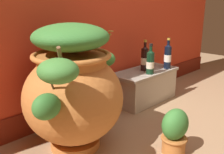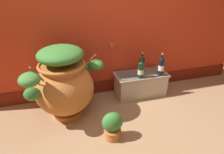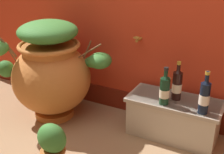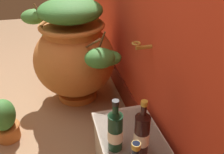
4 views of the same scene
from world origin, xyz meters
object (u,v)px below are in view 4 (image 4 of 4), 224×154
at_px(terracotta_urn, 74,52).
at_px(wine_bottle_middle, 142,132).
at_px(potted_shrub, 5,120).
at_px(wine_bottle_right, 115,129).

height_order(terracotta_urn, wine_bottle_middle, terracotta_urn).
bearing_deg(potted_shrub, wine_bottle_middle, 50.00).
bearing_deg(wine_bottle_right, potted_shrub, -131.86).
bearing_deg(terracotta_urn, wine_bottle_middle, 11.09).
distance_m(terracotta_urn, wine_bottle_middle, 1.13).
relative_size(terracotta_urn, potted_shrub, 2.86).
bearing_deg(potted_shrub, wine_bottle_right, 48.14).
bearing_deg(terracotta_urn, potted_shrub, -52.52).
xyz_separation_m(wine_bottle_right, potted_shrub, (-0.60, -0.67, -0.29)).
xyz_separation_m(terracotta_urn, wine_bottle_middle, (1.10, 0.22, 0.02)).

